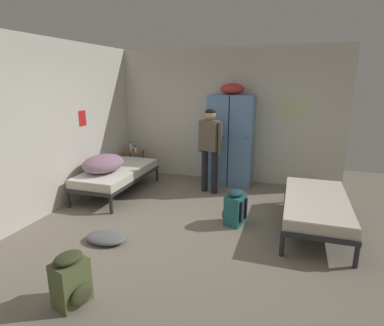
{
  "coord_description": "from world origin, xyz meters",
  "views": [
    {
      "loc": [
        1.38,
        -4.02,
        2.15
      ],
      "look_at": [
        0.0,
        0.26,
        0.95
      ],
      "focal_mm": 29.52,
      "sensor_mm": 36.0,
      "label": 1
    }
  ],
  "objects_px": {
    "locker_bank": "(231,139)",
    "bedding_heap": "(103,163)",
    "bed_right": "(316,205)",
    "backpack_olive": "(71,280)",
    "lotion_bottle": "(135,149)",
    "backpack_teal": "(235,208)",
    "clothes_pile_grey": "(106,238)",
    "shelf_unit": "(134,160)",
    "water_bottle": "(131,146)",
    "bed_left_rear": "(117,174)",
    "person_traveler": "(210,143)"
  },
  "relations": [
    {
      "from": "locker_bank",
      "to": "water_bottle",
      "type": "xyz_separation_m",
      "value": [
        -2.29,
        -0.04,
        -0.31
      ]
    },
    {
      "from": "clothes_pile_grey",
      "to": "backpack_olive",
      "type": "bearing_deg",
      "value": -71.89
    },
    {
      "from": "water_bottle",
      "to": "clothes_pile_grey",
      "type": "xyz_separation_m",
      "value": [
        1.18,
        -2.93,
        -0.6
      ]
    },
    {
      "from": "locker_bank",
      "to": "clothes_pile_grey",
      "type": "bearing_deg",
      "value": -110.53
    },
    {
      "from": "locker_bank",
      "to": "bed_left_rear",
      "type": "xyz_separation_m",
      "value": [
        -1.96,
        -1.21,
        -0.59
      ]
    },
    {
      "from": "locker_bank",
      "to": "shelf_unit",
      "type": "distance_m",
      "value": 2.3
    },
    {
      "from": "person_traveler",
      "to": "backpack_teal",
      "type": "bearing_deg",
      "value": -59.69
    },
    {
      "from": "lotion_bottle",
      "to": "clothes_pile_grey",
      "type": "distance_m",
      "value": 3.1
    },
    {
      "from": "water_bottle",
      "to": "shelf_unit",
      "type": "bearing_deg",
      "value": -14.04
    },
    {
      "from": "shelf_unit",
      "to": "clothes_pile_grey",
      "type": "bearing_deg",
      "value": -69.24
    },
    {
      "from": "shelf_unit",
      "to": "backpack_teal",
      "type": "distance_m",
      "value": 3.23
    },
    {
      "from": "bed_right",
      "to": "backpack_olive",
      "type": "height_order",
      "value": "backpack_olive"
    },
    {
      "from": "person_traveler",
      "to": "water_bottle",
      "type": "xyz_separation_m",
      "value": [
        -2.02,
        0.6,
        -0.31
      ]
    },
    {
      "from": "bedding_heap",
      "to": "lotion_bottle",
      "type": "xyz_separation_m",
      "value": [
        -0.07,
        1.37,
        -0.02
      ]
    },
    {
      "from": "bed_left_rear",
      "to": "bed_right",
      "type": "bearing_deg",
      "value": -7.47
    },
    {
      "from": "water_bottle",
      "to": "lotion_bottle",
      "type": "xyz_separation_m",
      "value": [
        0.15,
        -0.06,
        -0.04
      ]
    },
    {
      "from": "backpack_olive",
      "to": "backpack_teal",
      "type": "bearing_deg",
      "value": 62.31
    },
    {
      "from": "bed_left_rear",
      "to": "clothes_pile_grey",
      "type": "bearing_deg",
      "value": -64.14
    },
    {
      "from": "shelf_unit",
      "to": "water_bottle",
      "type": "bearing_deg",
      "value": 165.96
    },
    {
      "from": "shelf_unit",
      "to": "person_traveler",
      "type": "xyz_separation_m",
      "value": [
        1.94,
        -0.58,
        0.63
      ]
    },
    {
      "from": "locker_bank",
      "to": "bedding_heap",
      "type": "bearing_deg",
      "value": -144.76
    },
    {
      "from": "bed_right",
      "to": "backpack_teal",
      "type": "bearing_deg",
      "value": -170.02
    },
    {
      "from": "bed_left_rear",
      "to": "person_traveler",
      "type": "relative_size",
      "value": 1.17
    },
    {
      "from": "bedding_heap",
      "to": "water_bottle",
      "type": "distance_m",
      "value": 1.45
    },
    {
      "from": "bed_right",
      "to": "bedding_heap",
      "type": "relative_size",
      "value": 2.13
    },
    {
      "from": "lotion_bottle",
      "to": "bedding_heap",
      "type": "bearing_deg",
      "value": -87.26
    },
    {
      "from": "clothes_pile_grey",
      "to": "lotion_bottle",
      "type": "bearing_deg",
      "value": 109.79
    },
    {
      "from": "water_bottle",
      "to": "backpack_teal",
      "type": "bearing_deg",
      "value": -33.82
    },
    {
      "from": "bed_left_rear",
      "to": "backpack_teal",
      "type": "xyz_separation_m",
      "value": [
        2.42,
        -0.67,
        -0.12
      ]
    },
    {
      "from": "bed_left_rear",
      "to": "water_bottle",
      "type": "bearing_deg",
      "value": 105.75
    },
    {
      "from": "bed_right",
      "to": "bedding_heap",
      "type": "bearing_deg",
      "value": 176.78
    },
    {
      "from": "bed_left_rear",
      "to": "lotion_bottle",
      "type": "xyz_separation_m",
      "value": [
        -0.18,
        1.11,
        0.25
      ]
    },
    {
      "from": "bedding_heap",
      "to": "person_traveler",
      "type": "relative_size",
      "value": 0.55
    },
    {
      "from": "bed_right",
      "to": "person_traveler",
      "type": "xyz_separation_m",
      "value": [
        -1.88,
        1.04,
        0.6
      ]
    },
    {
      "from": "backpack_teal",
      "to": "lotion_bottle",
      "type": "bearing_deg",
      "value": 145.57
    },
    {
      "from": "clothes_pile_grey",
      "to": "locker_bank",
      "type": "bearing_deg",
      "value": 69.47
    },
    {
      "from": "locker_bank",
      "to": "backpack_teal",
      "type": "relative_size",
      "value": 3.76
    },
    {
      "from": "backpack_teal",
      "to": "clothes_pile_grey",
      "type": "height_order",
      "value": "backpack_teal"
    },
    {
      "from": "locker_bank",
      "to": "backpack_teal",
      "type": "height_order",
      "value": "locker_bank"
    },
    {
      "from": "bed_right",
      "to": "clothes_pile_grey",
      "type": "height_order",
      "value": "bed_right"
    },
    {
      "from": "water_bottle",
      "to": "person_traveler",
      "type": "bearing_deg",
      "value": -16.45
    },
    {
      "from": "bed_right",
      "to": "backpack_teal",
      "type": "distance_m",
      "value": 1.18
    },
    {
      "from": "clothes_pile_grey",
      "to": "backpack_teal",
      "type": "bearing_deg",
      "value": 34.78
    },
    {
      "from": "clothes_pile_grey",
      "to": "water_bottle",
      "type": "bearing_deg",
      "value": 111.98
    },
    {
      "from": "backpack_olive",
      "to": "shelf_unit",
      "type": "bearing_deg",
      "value": 110.01
    },
    {
      "from": "locker_bank",
      "to": "bed_right",
      "type": "xyz_separation_m",
      "value": [
        1.61,
        -1.67,
        -0.59
      ]
    },
    {
      "from": "bedding_heap",
      "to": "person_traveler",
      "type": "xyz_separation_m",
      "value": [
        1.8,
        0.83,
        0.33
      ]
    },
    {
      "from": "lotion_bottle",
      "to": "backpack_olive",
      "type": "height_order",
      "value": "lotion_bottle"
    },
    {
      "from": "shelf_unit",
      "to": "backpack_teal",
      "type": "bearing_deg",
      "value": -34.32
    },
    {
      "from": "shelf_unit",
      "to": "bed_right",
      "type": "distance_m",
      "value": 4.15
    }
  ]
}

